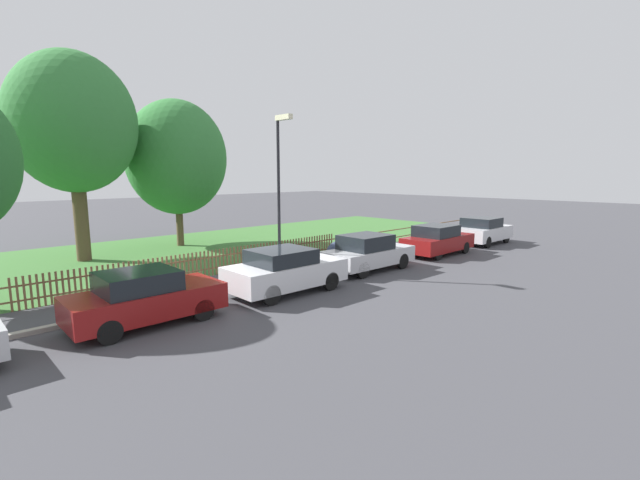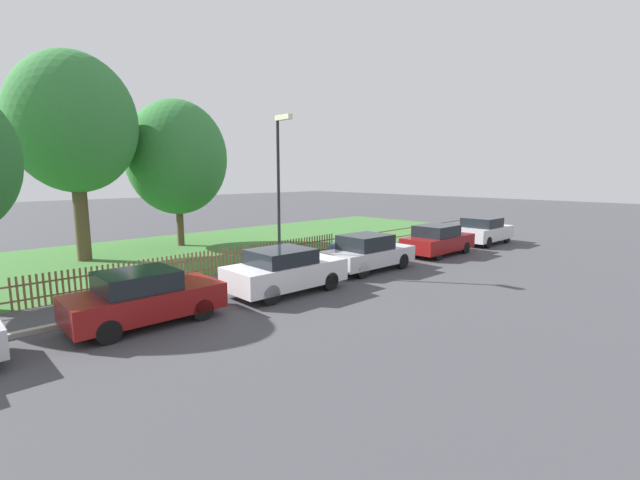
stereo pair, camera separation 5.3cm
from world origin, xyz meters
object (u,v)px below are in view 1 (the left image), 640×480
parked_car_black_saloon (145,297)px  parked_car_grey_coupe (482,231)px  parked_car_red_compact (368,252)px  parked_car_white_van (437,240)px  tree_behind_motorcycle (73,124)px  tree_mid_park (176,158)px  street_lamp (280,177)px  covered_motorcycle (343,248)px  parked_car_navy_estate (285,270)px

parked_car_black_saloon → parked_car_grey_coupe: parked_car_grey_coupe is taller
parked_car_red_compact → parked_car_white_van: parked_car_red_compact is taller
parked_car_white_van → tree_behind_motorcycle: (-12.59, 10.15, 5.22)m
tree_mid_park → street_lamp: (-0.46, -9.21, -0.98)m
street_lamp → tree_mid_park: bearing=87.1°
parked_car_white_van → street_lamp: bearing=167.7°
parked_car_black_saloon → tree_behind_motorcycle: tree_behind_motorcycle is taller
covered_motorcycle → parked_car_grey_coupe: bearing=-17.4°
tree_behind_motorcycle → parked_car_grey_coupe: bearing=-30.5°
parked_car_black_saloon → tree_behind_motorcycle: (1.32, 10.06, 5.23)m
street_lamp → parked_car_red_compact: bearing=-28.4°
parked_car_black_saloon → parked_car_white_van: parked_car_white_van is taller
parked_car_navy_estate → parked_car_grey_coupe: (14.09, 0.08, 0.00)m
parked_car_black_saloon → parked_car_grey_coupe: (18.57, -0.09, 0.03)m
parked_car_red_compact → street_lamp: size_ratio=0.67×
parked_car_red_compact → parked_car_grey_coupe: 9.66m
parked_car_navy_estate → parked_car_grey_coupe: size_ratio=1.05×
parked_car_white_van → tree_behind_motorcycle: 16.99m
tree_mid_park → parked_car_navy_estate: bearing=-99.3°
covered_motorcycle → tree_behind_motorcycle: 12.70m
covered_motorcycle → street_lamp: size_ratio=0.35×
parked_car_red_compact → parked_car_white_van: size_ratio=0.98×
parked_car_black_saloon → tree_mid_park: 13.21m
parked_car_white_van → tree_behind_motorcycle: size_ratio=0.45×
parked_car_white_van → covered_motorcycle: (-4.37, 2.07, -0.11)m
parked_car_red_compact → tree_behind_motorcycle: tree_behind_motorcycle is taller
parked_car_black_saloon → parked_car_grey_coupe: 18.57m
parked_car_white_van → tree_mid_park: (-7.62, 11.01, 3.96)m
parked_car_red_compact → parked_car_grey_coupe: (9.66, -0.14, 0.01)m
parked_car_red_compact → parked_car_white_van: bearing=-0.3°
street_lamp → parked_car_grey_coupe: bearing=-8.0°
covered_motorcycle → street_lamp: 4.83m
tree_mid_park → parked_car_white_van: bearing=-55.3°
parked_car_navy_estate → tree_mid_park: (1.81, 11.09, 3.93)m
tree_mid_park → street_lamp: size_ratio=1.30×
parked_car_white_van → parked_car_grey_coupe: bearing=0.2°
parked_car_red_compact → parked_car_black_saloon: bearing=-178.4°
tree_mid_park → tree_behind_motorcycle: bearing=-170.2°
parked_car_grey_coupe → street_lamp: (-12.73, 1.80, 2.95)m
parked_car_black_saloon → parked_car_white_van: bearing=0.1°
parked_car_navy_estate → covered_motorcycle: (5.06, 2.15, -0.13)m
parked_car_white_van → parked_car_red_compact: bearing=178.7°
parked_car_navy_estate → parked_car_grey_coupe: 14.09m
tree_behind_motorcycle → tree_mid_park: (4.97, 0.86, -1.27)m
covered_motorcycle → tree_behind_motorcycle: tree_behind_motorcycle is taller
tree_behind_motorcycle → street_lamp: (4.51, -8.35, -2.24)m
parked_car_black_saloon → parked_car_red_compact: size_ratio=0.95×
covered_motorcycle → parked_car_red_compact: bearing=-112.6°
parked_car_navy_estate → tree_mid_park: bearing=81.8°
parked_car_white_van → tree_behind_motorcycle: bearing=141.4°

